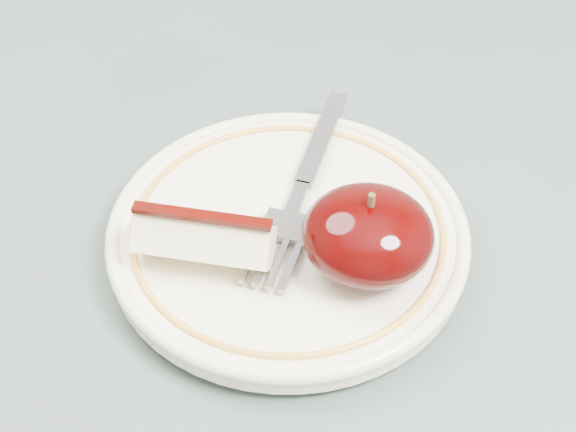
# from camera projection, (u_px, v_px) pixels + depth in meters

# --- Properties ---
(table) EXTENTS (0.90, 0.90, 0.75)m
(table) POSITION_uv_depth(u_px,v_px,m) (130.00, 409.00, 0.51)
(table) COLOR brown
(table) RESTS_ON ground
(plate) EXTENTS (0.22, 0.22, 0.02)m
(plate) POSITION_uv_depth(u_px,v_px,m) (288.00, 232.00, 0.48)
(plate) COLOR #F1E8CA
(plate) RESTS_ON table
(apple_half) EXTENTS (0.07, 0.07, 0.05)m
(apple_half) POSITION_uv_depth(u_px,v_px,m) (368.00, 235.00, 0.44)
(apple_half) COLOR black
(apple_half) RESTS_ON plate
(apple_wedge) EXTENTS (0.08, 0.04, 0.04)m
(apple_wedge) POSITION_uv_depth(u_px,v_px,m) (204.00, 238.00, 0.45)
(apple_wedge) COLOR #F7EDB6
(apple_wedge) RESTS_ON plate
(fork) EXTENTS (0.06, 0.18, 0.00)m
(fork) POSITION_uv_depth(u_px,v_px,m) (302.00, 186.00, 0.50)
(fork) COLOR gray
(fork) RESTS_ON plate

